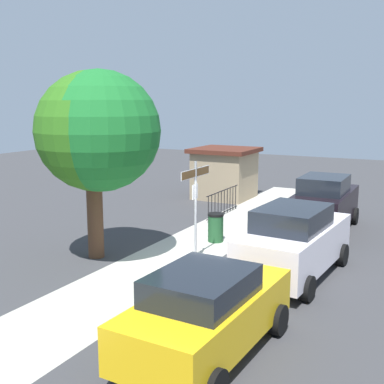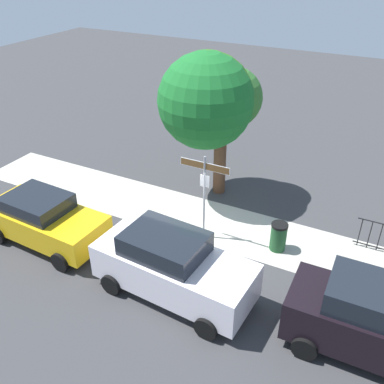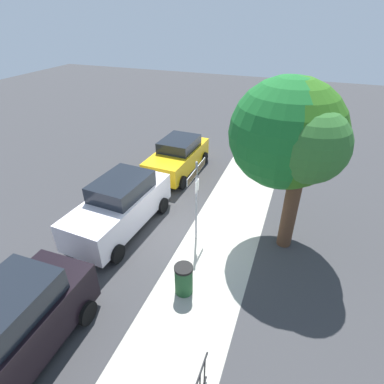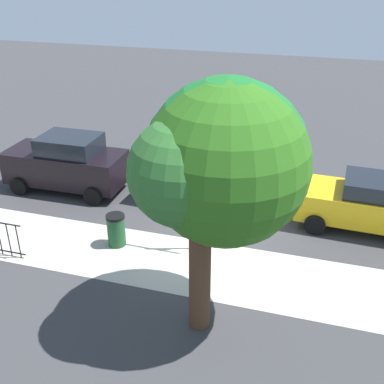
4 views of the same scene
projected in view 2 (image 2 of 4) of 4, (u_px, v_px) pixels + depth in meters
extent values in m
plane|color=#38383A|center=(192.00, 240.00, 14.33)|extent=(60.00, 60.00, 0.00)
cube|color=#AFAB9E|center=(260.00, 236.00, 14.54)|extent=(24.00, 2.60, 0.00)
cylinder|color=#9EA0A5|center=(204.00, 199.00, 13.75)|extent=(0.07, 0.07, 3.05)
cube|color=brown|center=(205.00, 166.00, 13.14)|extent=(1.67, 0.02, 0.22)
cube|color=white|center=(205.00, 166.00, 13.14)|extent=(1.70, 0.02, 0.25)
cube|color=silver|center=(205.00, 181.00, 13.44)|extent=(0.32, 0.02, 0.42)
cylinder|color=#4F3422|center=(220.00, 155.00, 16.33)|extent=(0.48, 0.48, 3.22)
sphere|color=#196828|center=(206.00, 101.00, 14.85)|extent=(3.44, 3.44, 3.44)
sphere|color=#2D6819|center=(207.00, 100.00, 14.96)|extent=(3.41, 3.41, 3.41)
sphere|color=#2F692A|center=(232.00, 98.00, 15.18)|extent=(2.22, 2.22, 2.22)
cube|color=gold|center=(46.00, 222.00, 13.93)|extent=(4.24, 1.94, 0.88)
cube|color=black|center=(37.00, 203.00, 13.68)|extent=(2.06, 1.63, 0.50)
cylinder|color=black|center=(99.00, 232.00, 14.21)|extent=(0.65, 0.25, 0.64)
cylinder|color=black|center=(61.00, 262.00, 12.90)|extent=(0.65, 0.25, 0.64)
cylinder|color=black|center=(38.00, 209.00, 15.41)|extent=(0.65, 0.25, 0.64)
cube|color=white|center=(174.00, 270.00, 11.77)|extent=(4.66, 2.09, 1.07)
cube|color=black|center=(165.00, 244.00, 11.47)|extent=(2.28, 1.73, 0.58)
cylinder|color=black|center=(237.00, 285.00, 12.03)|extent=(0.65, 0.26, 0.64)
cylinder|color=black|center=(206.00, 328.00, 10.70)|extent=(0.65, 0.26, 0.64)
cylinder|color=black|center=(149.00, 250.00, 13.39)|extent=(0.65, 0.26, 0.64)
cylinder|color=black|center=(112.00, 284.00, 12.07)|extent=(0.65, 0.26, 0.64)
cube|color=black|center=(377.00, 327.00, 10.02)|extent=(4.23, 1.80, 1.13)
cube|color=black|center=(373.00, 297.00, 9.67)|extent=(2.04, 1.56, 0.61)
cylinder|color=black|center=(320.00, 300.00, 11.52)|extent=(0.64, 0.23, 0.64)
cylinder|color=black|center=(304.00, 348.00, 10.18)|extent=(0.64, 0.23, 0.64)
cylinder|color=black|center=(360.00, 232.00, 13.85)|extent=(0.03, 0.03, 1.05)
cylinder|color=black|center=(370.00, 235.00, 13.73)|extent=(0.03, 0.03, 1.05)
cylinder|color=black|center=(380.00, 237.00, 13.61)|extent=(0.03, 0.03, 1.05)
cylinder|color=#1E4C28|center=(278.00, 238.00, 13.73)|extent=(0.52, 0.52, 0.90)
cylinder|color=black|center=(280.00, 225.00, 13.48)|extent=(0.55, 0.55, 0.08)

